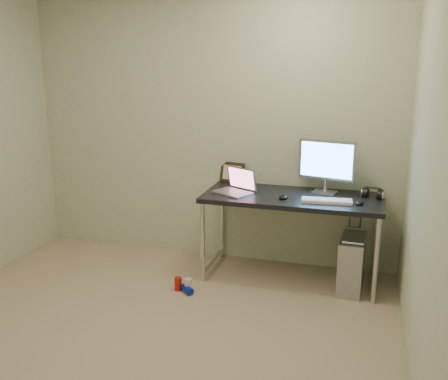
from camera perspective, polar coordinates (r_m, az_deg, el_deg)
floor at (r=3.54m, az=-10.68°, el=-17.44°), size 3.50×3.50×0.00m
wall_back at (r=4.66m, az=-1.60°, el=7.12°), size 3.50×0.02×2.50m
wall_right at (r=2.73m, az=22.69°, el=0.43°), size 0.02×3.50×2.50m
desk at (r=4.28m, az=7.78°, el=-1.71°), size 1.50×0.66×0.75m
tower_computer at (r=4.31m, az=14.41°, el=-8.12°), size 0.22×0.45×0.49m
cable_a at (r=4.58m, az=14.12°, el=-4.40°), size 0.01×0.16×0.69m
cable_b at (r=4.57m, az=15.22°, el=-4.80°), size 0.02×0.11×0.71m
can_red at (r=4.24m, az=-5.25°, el=-10.64°), size 0.08×0.08×0.11m
can_white at (r=4.20m, az=-4.11°, el=-10.82°), size 0.07×0.07×0.12m
can_blue at (r=4.19m, az=-4.22°, el=-11.26°), size 0.13×0.13×0.06m
laptop at (r=4.30m, az=1.39°, el=0.34°), size 0.39×0.36×0.21m
monitor at (r=4.33m, az=11.62°, el=3.10°), size 0.48×0.18×0.46m
keyboard at (r=4.10m, az=11.66°, el=-1.22°), size 0.41×0.16×0.02m
mouse_right at (r=4.10m, az=15.24°, el=-1.37°), size 0.08×0.11×0.03m
mouse_left at (r=4.15m, az=6.82°, el=-0.70°), size 0.08×0.12×0.04m
headphones at (r=4.32m, az=16.65°, el=-0.47°), size 0.19×0.11×0.11m
picture_frame at (r=4.64m, az=0.94°, el=2.03°), size 0.25×0.11×0.19m
webcam at (r=4.55m, az=2.94°, el=1.78°), size 0.05×0.05×0.13m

